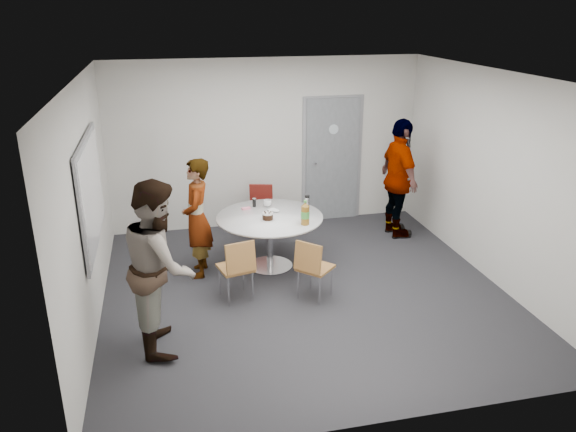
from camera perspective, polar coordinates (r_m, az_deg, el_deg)
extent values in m
plane|color=black|center=(7.26, 1.69, -7.62)|extent=(5.00, 5.00, 0.00)
plane|color=silver|center=(6.44, 1.94, 14.06)|extent=(5.00, 5.00, 0.00)
plane|color=beige|center=(9.08, -2.19, 7.33)|extent=(5.00, 0.00, 5.00)
plane|color=beige|center=(6.59, -19.75, 0.91)|extent=(0.00, 5.00, 5.00)
plane|color=beige|center=(7.72, 20.10, 3.68)|extent=(0.00, 5.00, 5.00)
plane|color=beige|center=(4.54, 9.81, -7.05)|extent=(5.00, 0.00, 5.00)
cube|color=slate|center=(9.39, 4.51, 5.68)|extent=(0.90, 0.05, 2.05)
cube|color=gray|center=(9.41, 4.47, 5.72)|extent=(1.02, 0.04, 2.12)
cylinder|color=#B2BFC6|center=(9.24, 4.66, 8.78)|extent=(0.16, 0.01, 0.16)
cylinder|color=silver|center=(9.25, 2.72, 5.45)|extent=(0.04, 0.14, 0.04)
cube|color=gray|center=(6.74, -19.39, 2.30)|extent=(0.03, 1.90, 1.25)
cube|color=white|center=(6.74, -19.22, 2.31)|extent=(0.01, 1.78, 1.13)
cylinder|color=silver|center=(7.62, -1.87, -0.12)|extent=(1.45, 1.45, 0.03)
cylinder|color=silver|center=(7.75, -1.84, -2.66)|extent=(0.09, 0.09, 0.70)
cylinder|color=silver|center=(7.90, -1.81, -5.06)|extent=(0.62, 0.62, 0.02)
cylinder|color=silver|center=(7.47, -2.07, -0.37)|extent=(0.19, 0.19, 0.01)
cylinder|color=black|center=(7.46, -2.07, -0.07)|extent=(0.14, 0.14, 0.08)
cylinder|color=silver|center=(7.44, -2.08, 0.27)|extent=(0.15, 0.15, 0.02)
cylinder|color=brown|center=(7.28, 1.76, 0.07)|extent=(0.11, 0.11, 0.25)
cylinder|color=#44963C|center=(7.27, 1.76, 0.14)|extent=(0.11, 0.11, 0.09)
cone|color=brown|center=(7.23, 1.77, 1.20)|extent=(0.11, 0.11, 0.05)
cylinder|color=#4FA349|center=(7.21, 1.77, 1.49)|extent=(0.04, 0.04, 0.03)
imported|color=white|center=(7.97, -2.10, 1.31)|extent=(0.17, 0.17, 0.09)
cylinder|color=black|center=(7.96, -3.45, 1.37)|extent=(0.05, 0.05, 0.12)
cylinder|color=silver|center=(7.84, 1.95, 1.30)|extent=(0.07, 0.07, 0.18)
cylinder|color=black|center=(7.81, 1.96, 2.00)|extent=(0.07, 0.07, 0.03)
cube|color=pink|center=(7.89, -4.28, 0.78)|extent=(0.13, 0.09, 0.02)
ellipsoid|color=silver|center=(7.77, -1.48, 0.58)|extent=(0.19, 0.19, 0.03)
cube|color=brown|center=(6.94, -5.35, -5.26)|extent=(0.47, 0.47, 0.03)
cube|color=brown|center=(6.69, -4.84, -4.24)|extent=(0.38, 0.17, 0.37)
cylinder|color=silver|center=(7.21, -4.58, -6.02)|extent=(0.02, 0.02, 0.42)
cylinder|color=silver|center=(7.12, -6.94, -6.50)|extent=(0.02, 0.02, 0.42)
cylinder|color=silver|center=(6.95, -3.60, -7.07)|extent=(0.02, 0.02, 0.42)
cylinder|color=silver|center=(6.85, -6.05, -7.58)|extent=(0.02, 0.02, 0.42)
cube|color=brown|center=(6.95, 2.78, -5.26)|extent=(0.53, 0.53, 0.03)
cube|color=brown|center=(6.72, 2.04, -4.24)|extent=(0.31, 0.31, 0.36)
cylinder|color=silver|center=(7.09, 4.45, -6.56)|extent=(0.02, 0.02, 0.40)
cylinder|color=silver|center=(7.23, 2.32, -5.97)|extent=(0.02, 0.02, 0.40)
cylinder|color=silver|center=(6.86, 3.21, -7.55)|extent=(0.02, 0.02, 0.40)
cylinder|color=silver|center=(6.99, 1.03, -6.91)|extent=(0.02, 0.02, 0.40)
cube|color=maroon|center=(8.79, -2.83, 0.48)|extent=(0.47, 0.47, 0.03)
cube|color=maroon|center=(8.90, -2.75, 2.15)|extent=(0.37, 0.18, 0.37)
cylinder|color=silver|center=(8.74, -3.91, -1.12)|extent=(0.02, 0.02, 0.41)
cylinder|color=silver|center=(8.71, -1.88, -1.16)|extent=(0.02, 0.02, 0.41)
cylinder|color=silver|center=(9.03, -3.70, -0.40)|extent=(0.02, 0.02, 0.41)
cylinder|color=silver|center=(9.00, -1.74, -0.43)|extent=(0.02, 0.02, 0.41)
imported|color=#A5C6EA|center=(7.49, -9.22, -0.22)|extent=(0.47, 0.64, 1.61)
imported|color=white|center=(5.95, -12.87, -4.93)|extent=(0.72, 0.92, 1.84)
imported|color=black|center=(8.82, 11.22, 3.72)|extent=(0.48, 1.10, 1.86)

